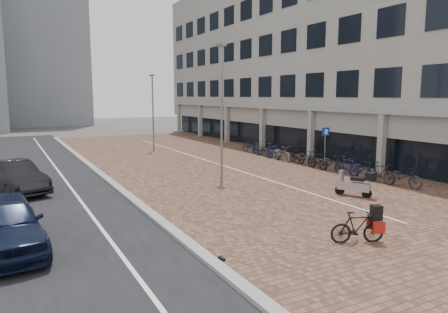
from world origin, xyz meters
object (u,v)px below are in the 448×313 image
Objects in this scene: hero_bike at (357,227)px; parking_sign at (325,141)px; scooter_front at (354,184)px; car_dark at (14,177)px; car_navy at (4,224)px.

parking_sign reaches higher than hero_bike.
parking_sign is (4.00, 6.37, 1.05)m from scooter_front.
car_dark is 2.71× the size of scooter_front.
scooter_front is (4.15, 4.26, 0.05)m from hero_bike.
scooter_front is (13.24, 0.14, -0.23)m from car_navy.
car_dark is 16.92m from parking_sign.
car_dark is (0.39, 7.70, -0.06)m from car_navy.
car_navy is 2.85× the size of scooter_front.
hero_bike is 0.69× the size of parking_sign.
hero_bike is 1.02× the size of scooter_front.
car_dark is 1.82× the size of parking_sign.
scooter_front is 0.67× the size of parking_sign.
parking_sign is at bearing -24.03° from car_dark.
hero_bike is at bearing -119.58° from parking_sign.
parking_sign reaches higher than car_dark.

